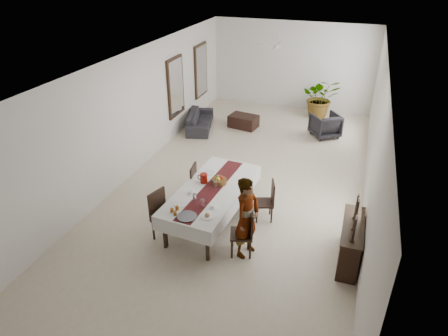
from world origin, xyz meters
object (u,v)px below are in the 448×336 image
dining_table_top (212,190)px  woman (247,218)px  red_pitcher (204,178)px  sofa (200,120)px  sideboard_body (350,243)px

dining_table_top → woman: bearing=-34.1°
red_pitcher → sofa: bearing=113.3°
sideboard_body → red_pitcher: bearing=170.3°
dining_table_top → red_pitcher: bearing=149.0°
red_pitcher → woman: bearing=-37.9°
woman → sideboard_body: size_ratio=1.26×
sideboard_body → sofa: size_ratio=0.71×
woman → sofa: 6.60m
woman → sideboard_body: bearing=-58.2°
dining_table_top → sofa: 5.40m
sideboard_body → dining_table_top: bearing=172.9°
red_pitcher → sideboard_body: 3.33m
dining_table_top → red_pitcher: red_pitcher is taller
dining_table_top → sofa: size_ratio=1.37×
sofa → sideboard_body: bearing=-150.3°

